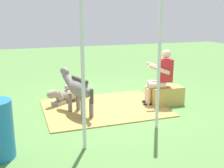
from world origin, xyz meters
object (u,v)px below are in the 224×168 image
Objects in this scene: person_seated at (161,75)px; pony_lying at (72,93)px; tent_pole_left at (159,62)px; pony_standing at (78,88)px; hay_bale at (166,95)px; tent_pole_right at (83,71)px.

pony_lying is (1.92, -0.98, -0.52)m from person_seated.
tent_pole_left is (0.74, 1.26, 0.55)m from person_seated.
person_seated is 1.00× the size of pony_standing.
tent_pole_right is (2.37, 1.57, 1.05)m from hay_bale.
tent_pole_left is at bearing 59.50° from person_seated.
tent_pole_right reaches higher than person_seated.
pony_standing is (2.12, -0.02, 0.36)m from hay_bale.
hay_bale is at bearing -146.53° from tent_pole_right.
tent_pole_left is (-1.18, 2.24, 1.08)m from pony_lying.
person_seated is at bearing -12.26° from hay_bale.
hay_bale is 0.58× the size of person_seated.
person_seated is 1.97m from pony_standing.
pony_standing is at bearing 87.05° from pony_lying.
hay_bale is 0.30× the size of tent_pole_left.
tent_pole_right reaches higher than pony_standing.
person_seated is 1.56m from tent_pole_left.
pony_standing reaches higher than pony_lying.
tent_pole_right is (0.24, 1.58, 0.69)m from pony_standing.
pony_standing is 1.74m from tent_pole_right.
tent_pole_right is (0.30, 2.58, 1.08)m from pony_lying.
hay_bale is 2.31m from pony_lying.
pony_standing is at bearing -45.24° from tent_pole_left.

